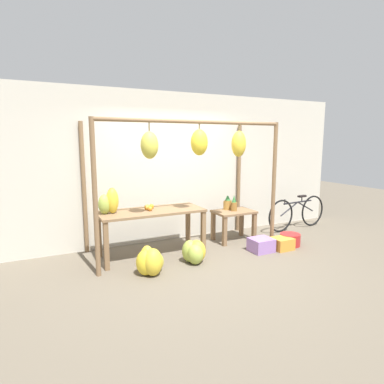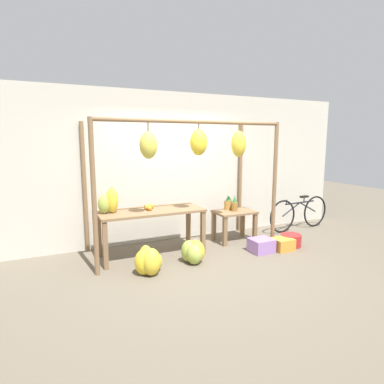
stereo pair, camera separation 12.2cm
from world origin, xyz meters
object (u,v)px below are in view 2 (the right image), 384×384
(orange_pile, at_px, (149,207))
(parked_bicycle, at_px, (299,213))
(banana_pile_ground_right, at_px, (193,252))
(pineapple_cluster, at_px, (230,204))
(banana_pile_ground_left, at_px, (149,261))
(banana_pile_on_table, at_px, (109,202))
(fruit_crate_purple, at_px, (283,244))
(fruit_crate_white, at_px, (261,245))
(blue_bucket, at_px, (291,240))

(orange_pile, relative_size, parked_bicycle, 0.14)
(orange_pile, xyz_separation_m, banana_pile_ground_right, (0.51, -0.66, -0.64))
(pineapple_cluster, bearing_deg, orange_pile, -174.55)
(parked_bicycle, bearing_deg, banana_pile_ground_left, -166.15)
(banana_pile_on_table, distance_m, banana_pile_ground_right, 1.55)
(pineapple_cluster, relative_size, fruit_crate_purple, 0.89)
(parked_bicycle, bearing_deg, orange_pile, -177.74)
(banana_pile_ground_left, distance_m, banana_pile_ground_right, 0.76)
(fruit_crate_white, relative_size, parked_bicycle, 0.23)
(banana_pile_ground_right, bearing_deg, pineapple_cluster, 35.28)
(pineapple_cluster, bearing_deg, banana_pile_ground_left, -154.24)
(orange_pile, distance_m, pineapple_cluster, 1.68)
(banana_pile_ground_left, xyz_separation_m, fruit_crate_purple, (2.44, -0.00, -0.08))
(banana_pile_ground_left, distance_m, parked_bicycle, 3.77)
(banana_pile_ground_left, relative_size, banana_pile_ground_right, 1.16)
(orange_pile, height_order, banana_pile_ground_left, orange_pile)
(orange_pile, bearing_deg, blue_bucket, -15.12)
(orange_pile, bearing_deg, banana_pile_ground_left, -107.91)
(pineapple_cluster, relative_size, parked_bicycle, 0.18)
(banana_pile_ground_left, bearing_deg, parked_bicycle, 13.85)
(banana_pile_on_table, xyz_separation_m, blue_bucket, (3.12, -0.67, -0.85))
(pineapple_cluster, xyz_separation_m, parked_bicycle, (1.74, -0.03, -0.34))
(fruit_crate_white, xyz_separation_m, parked_bicycle, (1.62, 0.83, 0.25))
(banana_pile_ground_right, xyz_separation_m, blue_bucket, (1.96, -0.01, -0.06))
(pineapple_cluster, height_order, fruit_crate_white, pineapple_cluster)
(banana_pile_ground_right, height_order, blue_bucket, banana_pile_ground_right)
(orange_pile, xyz_separation_m, banana_pile_ground_left, (-0.25, -0.77, -0.63))
(banana_pile_ground_right, relative_size, parked_bicycle, 0.27)
(fruit_crate_white, distance_m, parked_bicycle, 1.83)
(banana_pile_on_table, xyz_separation_m, fruit_crate_purple, (2.84, -0.77, -0.85))
(blue_bucket, distance_m, parked_bicycle, 1.26)
(banana_pile_on_table, xyz_separation_m, pineapple_cluster, (2.32, 0.16, -0.25))
(fruit_crate_white, relative_size, fruit_crate_purple, 1.11)
(fruit_crate_white, height_order, parked_bicycle, parked_bicycle)
(fruit_crate_white, bearing_deg, banana_pile_ground_right, 178.49)
(pineapple_cluster, relative_size, banana_pile_ground_left, 0.58)
(banana_pile_ground_right, xyz_separation_m, fruit_crate_white, (1.28, -0.03, -0.06))
(banana_pile_on_table, distance_m, fruit_crate_purple, 3.06)
(banana_pile_ground_left, relative_size, fruit_crate_purple, 1.55)
(banana_pile_on_table, height_order, banana_pile_ground_left, banana_pile_on_table)
(banana_pile_ground_left, height_order, blue_bucket, banana_pile_ground_left)
(parked_bicycle, relative_size, fruit_crate_purple, 4.93)
(banana_pile_ground_right, bearing_deg, fruit_crate_purple, -3.68)
(parked_bicycle, bearing_deg, fruit_crate_purple, -143.28)
(banana_pile_ground_left, bearing_deg, orange_pile, 72.09)
(banana_pile_on_table, relative_size, fruit_crate_white, 1.07)
(pineapple_cluster, height_order, parked_bicycle, pineapple_cluster)
(pineapple_cluster, bearing_deg, banana_pile_on_table, -176.11)
(banana_pile_ground_left, distance_m, fruit_crate_white, 2.04)
(banana_pile_on_table, height_order, parked_bicycle, banana_pile_on_table)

